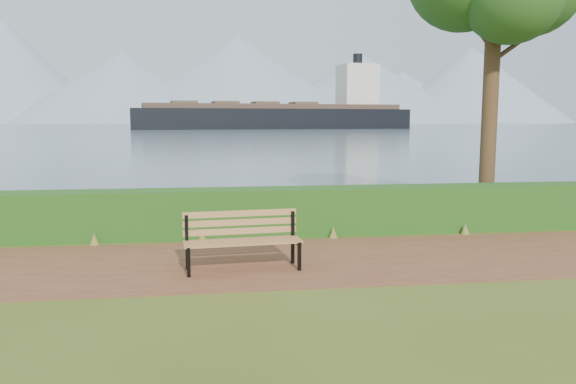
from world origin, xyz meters
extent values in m
plane|color=#425317|center=(0.00, 0.00, 0.00)|extent=(140.00, 140.00, 0.00)
cube|color=brown|center=(0.00, 0.30, 0.01)|extent=(40.00, 3.40, 0.01)
cube|color=#224E16|center=(0.00, 2.60, 0.50)|extent=(32.00, 0.85, 1.00)
cube|color=#415669|center=(0.00, 260.00, 0.01)|extent=(700.00, 510.00, 0.00)
cone|color=#7E90A9|center=(-140.00, 410.00, 35.00)|extent=(140.00, 140.00, 70.00)
cone|color=#7E90A9|center=(-60.00, 395.00, 24.00)|extent=(160.00, 160.00, 48.00)
cone|color=#7E90A9|center=(20.00, 405.00, 31.00)|extent=(190.00, 190.00, 62.00)
cone|color=#7E90A9|center=(110.00, 400.00, 25.00)|extent=(170.00, 170.00, 50.00)
cone|color=#7E90A9|center=(200.00, 410.00, 29.00)|extent=(150.00, 150.00, 58.00)
cone|color=#7E90A9|center=(-10.00, 430.00, 17.50)|extent=(120.00, 120.00, 35.00)
cone|color=#7E90A9|center=(150.00, 425.00, 20.00)|extent=(130.00, 130.00, 40.00)
cube|color=black|center=(-1.27, -0.51, 0.24)|extent=(0.06, 0.07, 0.48)
cube|color=black|center=(-1.31, -0.05, 0.46)|extent=(0.06, 0.07, 0.91)
cube|color=black|center=(-1.29, -0.28, 0.45)|extent=(0.10, 0.55, 0.05)
cube|color=black|center=(0.50, -0.35, 0.24)|extent=(0.06, 0.07, 0.48)
cube|color=black|center=(0.46, 0.11, 0.46)|extent=(0.06, 0.07, 0.91)
cube|color=black|center=(0.48, -0.12, 0.45)|extent=(0.10, 0.55, 0.05)
cube|color=#A96D41|center=(-0.39, -0.40, 0.48)|extent=(1.91, 0.26, 0.04)
cube|color=#A96D41|center=(-0.40, -0.27, 0.48)|extent=(1.91, 0.26, 0.04)
cube|color=#A96D41|center=(-0.41, -0.13, 0.48)|extent=(1.91, 0.26, 0.04)
cube|color=#A96D41|center=(-0.43, 0.00, 0.48)|extent=(1.91, 0.26, 0.04)
cube|color=#A96D41|center=(-0.43, 0.06, 0.60)|extent=(1.90, 0.21, 0.11)
cube|color=#A96D41|center=(-0.43, 0.06, 0.75)|extent=(1.90, 0.21, 0.11)
cube|color=#A96D41|center=(-0.43, 0.06, 0.90)|extent=(1.90, 0.21, 0.11)
cylinder|color=#3B2718|center=(5.77, 3.65, 3.37)|extent=(0.37, 0.37, 6.74)
cylinder|color=#3B2718|center=(6.19, 3.65, 4.12)|extent=(0.99, 0.11, 0.74)
cylinder|color=#3B2718|center=(5.39, 3.74, 4.59)|extent=(0.76, 0.35, 0.67)
cube|color=black|center=(15.64, 136.35, 1.55)|extent=(72.85, 21.22, 7.20)
cube|color=#48352B|center=(15.64, 136.35, 5.76)|extent=(66.99, 19.30, 1.23)
cube|color=silver|center=(38.45, 139.55, 11.31)|extent=(10.34, 9.69, 11.31)
cylinder|color=black|center=(38.45, 139.55, 18.00)|extent=(2.47, 2.47, 3.60)
cube|color=brown|center=(-7.17, 133.14, 6.59)|extent=(7.05, 7.58, 0.82)
cube|color=brown|center=(3.02, 134.57, 6.59)|extent=(7.05, 7.58, 0.82)
cube|color=brown|center=(13.20, 136.00, 6.59)|extent=(7.05, 7.58, 0.82)
cube|color=brown|center=(23.38, 137.43, 6.59)|extent=(7.05, 7.58, 0.82)
camera|label=1|loc=(-0.91, -9.17, 2.46)|focal=35.00mm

